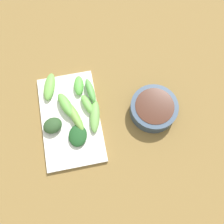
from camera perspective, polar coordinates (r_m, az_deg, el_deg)
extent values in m
cube|color=olive|center=(0.76, -2.29, -2.61)|extent=(2.10, 2.10, 0.02)
cylinder|color=#32445B|center=(0.75, 9.19, 0.72)|extent=(0.14, 0.14, 0.04)
cylinder|color=#3C1C10|center=(0.74, 9.29, 0.97)|extent=(0.11, 0.11, 0.03)
cube|color=white|center=(0.76, -9.11, -1.53)|extent=(0.17, 0.28, 0.01)
ellipsoid|color=#1D4D22|center=(0.72, -7.58, -5.21)|extent=(0.06, 0.07, 0.02)
ellipsoid|color=#64BA55|center=(0.76, -4.78, 4.75)|extent=(0.03, 0.08, 0.03)
ellipsoid|color=#2D4D28|center=(0.74, -13.02, -2.94)|extent=(0.07, 0.06, 0.03)
ellipsoid|color=#77AF49|center=(0.74, -8.23, -0.91)|extent=(0.06, 0.10, 0.03)
ellipsoid|color=#70B751|center=(0.75, -5.50, 1.71)|extent=(0.04, 0.07, 0.02)
ellipsoid|color=#6BB94D|center=(0.75, -10.16, 1.48)|extent=(0.06, 0.09, 0.03)
ellipsoid|color=#70AB51|center=(0.73, -3.82, -0.96)|extent=(0.05, 0.10, 0.02)
ellipsoid|color=#6FB14B|center=(0.79, -13.68, 5.45)|extent=(0.05, 0.09, 0.02)
ellipsoid|color=#5DB548|center=(0.77, -7.36, 5.83)|extent=(0.04, 0.07, 0.02)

